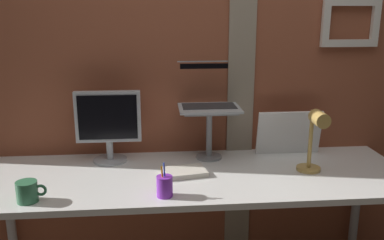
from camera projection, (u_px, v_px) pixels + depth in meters
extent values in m
cube|color=brown|center=(203.00, 57.00, 2.34)|extent=(3.28, 0.12, 2.58)
cube|color=gray|center=(242.00, 58.00, 2.29)|extent=(0.15, 0.01, 2.58)
cube|color=white|center=(353.00, 2.00, 2.25)|extent=(0.32, 0.03, 0.04)
cube|color=white|center=(349.00, 43.00, 2.31)|extent=(0.32, 0.03, 0.04)
cube|color=white|center=(326.00, 23.00, 2.27)|extent=(0.04, 0.03, 0.18)
cube|color=white|center=(375.00, 23.00, 2.29)|extent=(0.04, 0.03, 0.18)
cube|color=white|center=(194.00, 177.00, 2.08)|extent=(2.14, 0.68, 0.03)
cylinder|color=#B2B2B7|center=(11.00, 226.00, 2.37)|extent=(0.05, 0.05, 0.73)
cylinder|color=#B2B2B7|center=(355.00, 211.00, 2.54)|extent=(0.05, 0.05, 0.73)
cylinder|color=#ADB2B7|center=(110.00, 160.00, 2.25)|extent=(0.18, 0.18, 0.01)
cylinder|color=#ADB2B7|center=(110.00, 150.00, 2.24)|extent=(0.04, 0.04, 0.10)
cube|color=#ADB2B7|center=(108.00, 117.00, 2.19)|extent=(0.34, 0.04, 0.27)
cube|color=black|center=(108.00, 118.00, 2.17)|extent=(0.30, 0.00, 0.24)
cylinder|color=gray|center=(209.00, 157.00, 2.30)|extent=(0.14, 0.14, 0.01)
cylinder|color=gray|center=(209.00, 134.00, 2.27)|extent=(0.03, 0.03, 0.25)
cube|color=gray|center=(209.00, 110.00, 2.23)|extent=(0.28, 0.22, 0.01)
cube|color=#ADB2B7|center=(209.00, 108.00, 2.23)|extent=(0.33, 0.24, 0.01)
cube|color=#2D2D30|center=(209.00, 106.00, 2.25)|extent=(0.29, 0.15, 0.00)
cube|color=#ADB2B7|center=(206.00, 81.00, 2.33)|extent=(0.33, 0.04, 0.23)
cube|color=black|center=(207.00, 81.00, 2.32)|extent=(0.30, 0.03, 0.20)
cube|color=white|center=(289.00, 133.00, 2.33)|extent=(0.36, 0.06, 0.25)
cylinder|color=tan|center=(308.00, 169.00, 2.13)|extent=(0.12, 0.12, 0.02)
cylinder|color=tan|center=(311.00, 139.00, 2.09)|extent=(0.02, 0.02, 0.30)
cylinder|color=tan|center=(319.00, 119.00, 1.97)|extent=(0.07, 0.11, 0.07)
cylinder|color=purple|center=(165.00, 186.00, 1.82)|extent=(0.07, 0.07, 0.09)
cylinder|color=orange|center=(163.00, 181.00, 1.80)|extent=(0.02, 0.02, 0.13)
cylinder|color=blue|center=(165.00, 179.00, 1.81)|extent=(0.02, 0.01, 0.14)
cylinder|color=#33724C|center=(27.00, 192.00, 1.77)|extent=(0.09, 0.09, 0.09)
torus|color=#33724C|center=(41.00, 190.00, 1.77)|extent=(0.05, 0.01, 0.05)
cube|color=silver|center=(185.00, 172.00, 2.07)|extent=(0.22, 0.17, 0.02)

